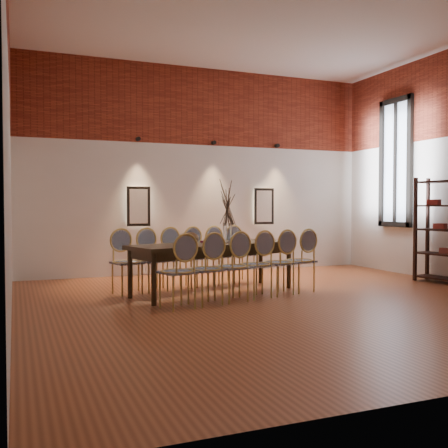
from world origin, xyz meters
name	(u,v)px	position (x,y,z in m)	size (l,w,h in m)	color
floor	(289,303)	(0.00, 0.00, -0.01)	(7.00, 7.00, 0.02)	#9C512C
ceiling	(291,3)	(0.00, 0.00, 4.01)	(7.00, 7.00, 0.02)	silver
wall_back	(202,171)	(0.00, 3.55, 2.00)	(7.00, 0.10, 4.00)	silver
wall_left	(4,143)	(-3.55, 0.00, 2.00)	(0.10, 7.00, 4.00)	silver
brick_band_back	(203,107)	(0.00, 3.48, 3.25)	(7.00, 0.02, 1.50)	maroon
brick_band_left	(9,28)	(-3.48, 0.00, 3.25)	(0.02, 7.00, 1.50)	maroon
niche_left	(138,206)	(-1.30, 3.45, 1.30)	(0.36, 0.06, 0.66)	#FFEAC6
niche_right	(263,206)	(1.30, 3.45, 1.30)	(0.36, 0.06, 0.66)	#FFEAC6
spot_fixture_left	(138,139)	(-1.30, 3.42, 2.55)	(0.08, 0.08, 0.10)	black
spot_fixture_mid	(214,143)	(0.20, 3.42, 2.55)	(0.08, 0.08, 0.10)	black
spot_fixture_right	(277,146)	(1.60, 3.42, 2.55)	(0.08, 0.08, 0.10)	black
window_glass	(396,163)	(3.46, 2.00, 2.15)	(0.02, 0.78, 2.38)	silver
window_frame	(395,163)	(3.44, 2.00, 2.15)	(0.08, 0.90, 2.50)	black
window_mullion	(395,163)	(3.44, 2.00, 2.15)	(0.06, 0.06, 2.40)	black
dining_table	(214,268)	(-0.67, 1.10, 0.38)	(2.61, 0.84, 0.75)	#342513
chair_near_a	(177,272)	(-1.54, 0.14, 0.47)	(0.44, 0.44, 0.94)	tan
chair_near_b	(205,269)	(-1.12, 0.25, 0.47)	(0.44, 0.44, 0.94)	tan
chair_near_c	(231,267)	(-0.70, 0.37, 0.47)	(0.44, 0.44, 0.94)	tan
chair_near_d	(255,265)	(-0.28, 0.48, 0.47)	(0.44, 0.44, 0.94)	tan
chair_near_e	(278,263)	(0.14, 0.60, 0.47)	(0.44, 0.44, 0.94)	tan
chair_near_f	(299,261)	(0.56, 0.71, 0.47)	(0.44, 0.44, 0.94)	tan
chair_far_a	(127,262)	(-1.91, 1.49, 0.47)	(0.44, 0.44, 0.94)	tan
chair_far_b	(153,261)	(-1.49, 1.60, 0.47)	(0.44, 0.44, 0.94)	tan
chair_far_c	(177,259)	(-1.07, 1.72, 0.47)	(0.44, 0.44, 0.94)	tan
chair_far_d	(200,257)	(-0.65, 1.83, 0.47)	(0.44, 0.44, 0.94)	tan
chair_far_e	(221,256)	(-0.23, 1.95, 0.47)	(0.44, 0.44, 0.94)	tan
chair_far_f	(241,254)	(0.19, 2.06, 0.47)	(0.44, 0.44, 0.94)	tan
vase	(227,233)	(-0.43, 1.17, 0.90)	(0.14, 0.14, 0.30)	silver
dried_branches	(227,203)	(-0.43, 1.17, 1.35)	(0.50, 0.50, 0.70)	#473A2B
bowl	(191,238)	(-1.10, 0.93, 0.84)	(0.24, 0.24, 0.18)	#563315
book	(211,242)	(-0.68, 1.24, 0.77)	(0.26, 0.18, 0.03)	#86214B
shelving_rack	(445,230)	(3.28, 0.56, 0.90)	(0.38, 1.00, 1.80)	black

